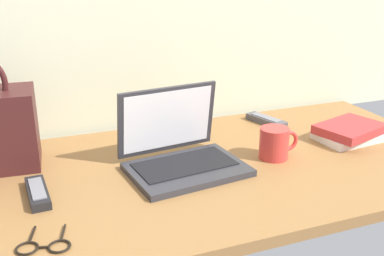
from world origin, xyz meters
TOP-DOWN VIEW (x-y plane):
  - desk at (0.00, 0.00)m, footprint 1.60×0.76m
  - laptop at (-0.05, 0.02)m, footprint 0.33×0.29m
  - coffee_mug at (0.23, -0.02)m, footprint 0.12×0.09m
  - remote_control_near at (0.36, 0.25)m, footprint 0.09×0.17m
  - remote_control_far at (-0.44, -0.02)m, footprint 0.05×0.16m
  - eyeglasses at (-0.44, -0.25)m, footprint 0.12×0.12m
  - book_stack at (0.53, 0.02)m, footprint 0.24×0.21m

SIDE VIEW (x-z plane):
  - desk at x=0.00m, z-range 0.00..0.03m
  - eyeglasses at x=-0.44m, z-range 0.03..0.04m
  - remote_control_near at x=0.36m, z-range 0.03..0.05m
  - remote_control_far at x=-0.44m, z-range 0.03..0.05m
  - book_stack at x=0.53m, z-range 0.03..0.08m
  - laptop at x=-0.05m, z-range -0.03..0.18m
  - coffee_mug at x=0.23m, z-range 0.03..0.12m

